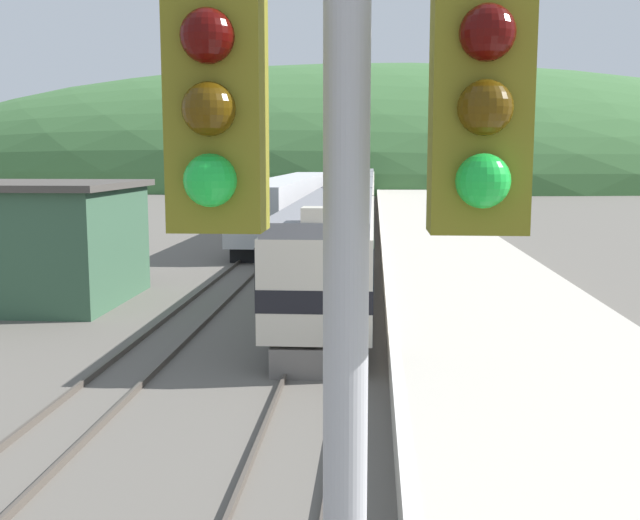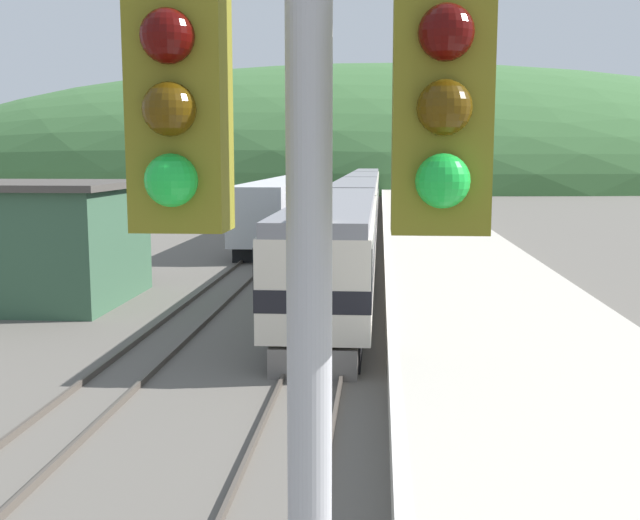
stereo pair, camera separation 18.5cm
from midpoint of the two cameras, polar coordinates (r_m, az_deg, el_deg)
name	(u,v)px [view 2 (the right image)]	position (r m, az deg, el deg)	size (l,w,h in m)	color
track_main	(363,214)	(71.06, 3.35, 3.51)	(1.52, 180.00, 0.16)	#4C443D
track_siding	(312,214)	(71.32, -0.51, 3.54)	(1.52, 180.00, 0.16)	#4C443D
platform	(433,231)	(51.22, 8.74, 2.16)	(6.80, 140.00, 0.92)	#BCB5A5
distant_hills	(372,184)	(150.47, 4.02, 5.77)	(201.49, 90.67, 46.13)	#3D6B38
station_shed	(33,242)	(30.29, -20.85, 1.32)	(7.51, 7.21, 4.55)	#385B42
express_train_lead_car	(336,247)	(27.95, 1.42, 1.00)	(2.91, 20.34, 4.25)	black
carriage_second	(355,208)	(49.29, 2.81, 3.96)	(2.90, 20.33, 3.89)	black
carriage_third	(363,193)	(70.46, 3.35, 5.13)	(2.90, 20.33, 3.89)	black
carriage_fourth	(367,184)	(91.65, 3.65, 5.76)	(2.90, 20.33, 3.89)	black
siding_train	(295,203)	(56.46, -1.85, 4.38)	(2.90, 37.40, 3.95)	black
signal_mast_main	(309,337)	(3.27, 0.78, -5.91)	(2.20, 0.42, 7.18)	#9E9EA3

